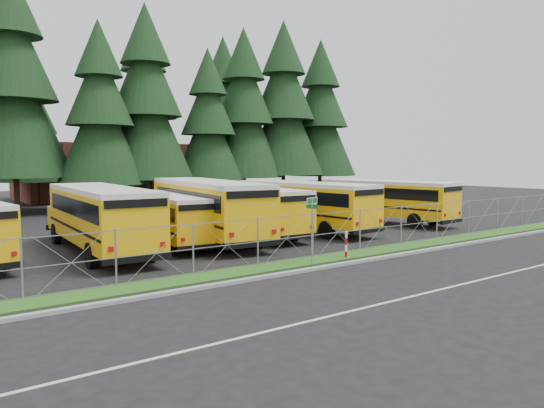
# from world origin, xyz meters

# --- Properties ---
(ground) EXTENTS (120.00, 120.00, 0.00)m
(ground) POSITION_xyz_m (0.00, 0.00, 0.00)
(ground) COLOR black
(ground) RESTS_ON ground
(curb) EXTENTS (50.00, 0.25, 0.12)m
(curb) POSITION_xyz_m (0.00, -3.10, 0.06)
(curb) COLOR gray
(curb) RESTS_ON ground
(grass_verge) EXTENTS (50.00, 1.40, 0.06)m
(grass_verge) POSITION_xyz_m (0.00, -1.70, 0.03)
(grass_verge) COLOR #214E16
(grass_verge) RESTS_ON ground
(road_lane_line) EXTENTS (50.00, 0.12, 0.01)m
(road_lane_line) POSITION_xyz_m (0.00, -8.00, 0.01)
(road_lane_line) COLOR beige
(road_lane_line) RESTS_ON ground
(chainlink_fence) EXTENTS (44.00, 0.10, 2.00)m
(chainlink_fence) POSITION_xyz_m (0.00, -1.00, 1.00)
(chainlink_fence) COLOR gray
(chainlink_fence) RESTS_ON ground
(brick_building) EXTENTS (22.00, 10.00, 6.00)m
(brick_building) POSITION_xyz_m (6.00, 40.00, 3.00)
(brick_building) COLOR brown
(brick_building) RESTS_ON ground
(bus_2) EXTENTS (3.61, 12.01, 3.10)m
(bus_2) POSITION_xyz_m (-8.24, 5.87, 1.55)
(bus_2) COLOR #FFA908
(bus_2) RESTS_ON ground
(bus_3) EXTENTS (3.59, 10.13, 2.60)m
(bus_3) POSITION_xyz_m (-4.49, 6.37, 1.30)
(bus_3) COLOR #FFA908
(bus_3) RESTS_ON ground
(bus_4) EXTENTS (4.56, 12.64, 3.24)m
(bus_4) POSITION_xyz_m (-2.41, 6.16, 1.62)
(bus_4) COLOR #FFA908
(bus_4) RESTS_ON ground
(bus_5) EXTENTS (3.22, 10.77, 2.78)m
(bus_5) POSITION_xyz_m (0.50, 6.38, 1.39)
(bus_5) COLOR #FFA908
(bus_5) RESTS_ON ground
(bus_6) EXTENTS (3.55, 11.56, 2.99)m
(bus_6) POSITION_xyz_m (4.07, 5.95, 1.49)
(bus_6) COLOR #FFA908
(bus_6) RESTS_ON ground
(bus_east) EXTENTS (4.11, 11.32, 2.90)m
(bus_east) POSITION_xyz_m (11.19, 5.76, 1.45)
(bus_east) COLOR #FFA908
(bus_east) RESTS_ON ground
(street_sign) EXTENTS (0.80, 0.53, 2.81)m
(street_sign) POSITION_xyz_m (-2.09, -2.20, 2.03)
(street_sign) COLOR gray
(street_sign) RESTS_ON ground
(striped_bollard) EXTENTS (0.11, 0.11, 1.20)m
(striped_bollard) POSITION_xyz_m (0.08, -2.02, 0.60)
(striped_bollard) COLOR #B20C0C
(striped_bollard) RESTS_ON ground
(conifer_3) EXTENTS (8.98, 8.98, 19.86)m
(conifer_3) POSITION_xyz_m (-7.57, 27.67, 9.93)
(conifer_3) COLOR black
(conifer_3) RESTS_ON ground
(conifer_4) EXTENTS (7.05, 7.05, 15.59)m
(conifer_4) POSITION_xyz_m (-1.74, 24.47, 7.79)
(conifer_4) COLOR black
(conifer_4) RESTS_ON ground
(conifer_5) EXTENTS (8.04, 8.04, 17.79)m
(conifer_5) POSITION_xyz_m (2.61, 25.26, 8.90)
(conifer_5) COLOR black
(conifer_5) RESTS_ON ground
(conifer_6) EXTENTS (6.59, 6.59, 14.57)m
(conifer_6) POSITION_xyz_m (8.41, 24.65, 7.29)
(conifer_6) COLOR black
(conifer_6) RESTS_ON ground
(conifer_7) EXTENTS (7.79, 7.79, 17.22)m
(conifer_7) POSITION_xyz_m (12.98, 25.53, 8.61)
(conifer_7) COLOR black
(conifer_7) RESTS_ON ground
(conifer_8) EXTENTS (8.36, 8.36, 18.49)m
(conifer_8) POSITION_xyz_m (17.55, 25.02, 9.24)
(conifer_8) COLOR black
(conifer_8) RESTS_ON ground
(conifer_9) EXTENTS (7.78, 7.78, 17.21)m
(conifer_9) POSITION_xyz_m (22.57, 24.94, 8.61)
(conifer_9) COLOR black
(conifer_9) RESTS_ON ground
(conifer_11) EXTENTS (6.75, 6.75, 14.93)m
(conifer_11) POSITION_xyz_m (-4.83, 35.66, 7.46)
(conifer_11) COLOR black
(conifer_11) RESTS_ON ground
(conifer_12) EXTENTS (8.40, 8.40, 18.58)m
(conifer_12) POSITION_xyz_m (5.40, 32.24, 9.29)
(conifer_12) COLOR black
(conifer_12) RESTS_ON ground
(conifer_13) EXTENTS (8.25, 8.25, 18.24)m
(conifer_13) POSITION_xyz_m (15.74, 33.93, 9.12)
(conifer_13) COLOR black
(conifer_13) RESTS_ON ground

